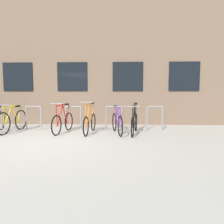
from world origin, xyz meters
name	(u,v)px	position (x,y,z in m)	size (l,w,h in m)	color
ground_plane	(45,142)	(0.00, 0.00, 0.00)	(42.00, 42.00, 0.00)	#B2ADA0
storefront_building	(86,73)	(0.00, 6.80, 2.72)	(28.00, 7.24, 5.44)	#7A604C
bike_rack	(73,115)	(0.33, 1.90, 0.54)	(6.61, 0.05, 0.89)	gray
bicycle_purple	(117,122)	(1.95, 1.29, 0.37)	(0.50, 1.62, 0.97)	black
bicycle_black	(134,123)	(2.53, 1.27, 0.37)	(0.50, 1.69, 1.04)	black
bicycle_yellow	(13,121)	(-1.71, 1.43, 0.40)	(0.44, 1.78, 0.99)	black
bicycle_red	(63,122)	(0.09, 1.38, 0.38)	(0.44, 1.62, 1.04)	black
bicycle_orange	(90,122)	(1.02, 1.34, 0.37)	(0.44, 1.67, 1.09)	black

